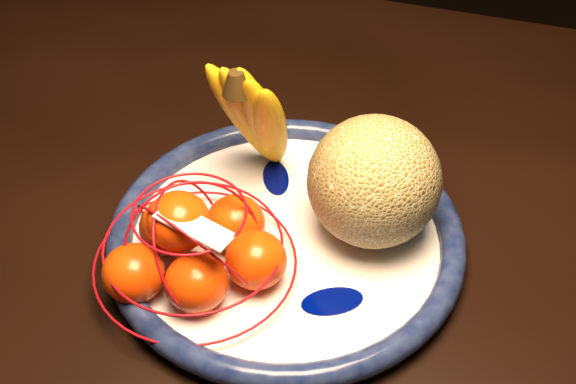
% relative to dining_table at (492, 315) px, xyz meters
% --- Properties ---
extents(dining_table, '(1.62, 1.05, 0.78)m').
position_rel_dining_table_xyz_m(dining_table, '(0.00, 0.00, 0.00)').
color(dining_table, black).
rests_on(dining_table, ground).
extents(fruit_bowl, '(0.36, 0.36, 0.03)m').
position_rel_dining_table_xyz_m(fruit_bowl, '(-0.22, -0.03, 0.10)').
color(fruit_bowl, white).
rests_on(fruit_bowl, dining_table).
extents(cantaloupe, '(0.13, 0.13, 0.13)m').
position_rel_dining_table_xyz_m(cantaloupe, '(-0.14, 0.01, 0.16)').
color(cantaloupe, olive).
rests_on(cantaloupe, fruit_bowl).
extents(banana_bunch, '(0.10, 0.11, 0.17)m').
position_rel_dining_table_xyz_m(banana_bunch, '(-0.27, 0.06, 0.18)').
color(banana_bunch, yellow).
rests_on(banana_bunch, fruit_bowl).
extents(mandarin_bag, '(0.23, 0.23, 0.12)m').
position_rel_dining_table_xyz_m(mandarin_bag, '(-0.30, -0.09, 0.13)').
color(mandarin_bag, '#EC4C0E').
rests_on(mandarin_bag, fruit_bowl).
extents(price_tag, '(0.08, 0.05, 0.01)m').
position_rel_dining_table_xyz_m(price_tag, '(-0.29, -0.10, 0.18)').
color(price_tag, white).
rests_on(price_tag, mandarin_bag).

